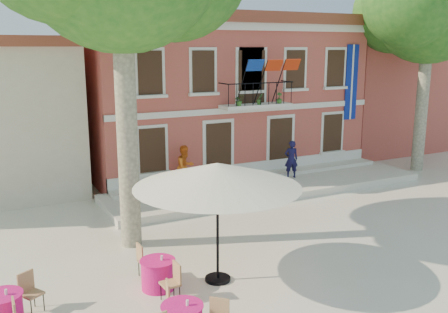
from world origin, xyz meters
TOP-DOWN VIEW (x-y plane):
  - ground at (0.00, 0.00)m, footprint 90.00×90.00m
  - main_building at (2.00, 9.99)m, footprint 13.50×9.59m
  - neighbor_east at (14.00, 11.00)m, footprint 9.40×9.40m
  - terrace at (2.00, 4.40)m, footprint 14.00×3.40m
  - plane_tree_east at (10.54, 4.17)m, footprint 5.38×5.38m
  - patio_umbrella at (-3.66, -2.14)m, footprint 4.26×4.26m
  - pedestrian_navy at (3.41, 4.81)m, footprint 0.70×0.57m
  - pedestrian_orange at (-1.44, 5.34)m, footprint 1.05×0.94m
  - cafe_table_0 at (-5.21, -1.86)m, footprint 0.90×1.94m
  - cafe_table_2 at (-8.82, -2.01)m, footprint 1.87×1.63m

SIDE VIEW (x-z plane):
  - ground at x=0.00m, z-range 0.00..0.00m
  - terrace at x=2.00m, z-range 0.00..0.30m
  - cafe_table_0 at x=-5.21m, z-range -0.05..0.90m
  - cafe_table_2 at x=-8.82m, z-range -0.05..0.90m
  - pedestrian_navy at x=3.41m, z-range 0.30..1.97m
  - pedestrian_orange at x=-1.44m, z-range 0.30..2.09m
  - patio_umbrella at x=-3.66m, z-range 1.26..4.43m
  - neighbor_east at x=14.00m, z-range 0.02..6.42m
  - main_building at x=2.00m, z-range 0.03..7.53m
  - plane_tree_east at x=10.54m, z-range 2.53..13.09m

